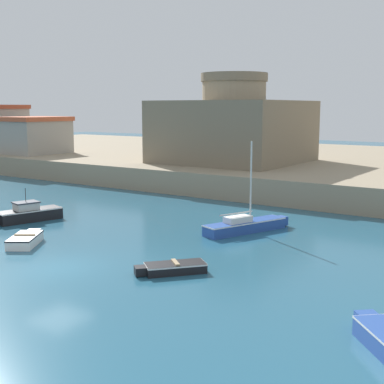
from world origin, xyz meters
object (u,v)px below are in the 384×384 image
dinghy_white_5 (26,239)px  harbor_shed_near_wharf (34,135)px  dinghy_black_1 (173,267)px  motorboat_black_3 (27,214)px  fortress (234,128)px  sailboat_blue_4 (246,225)px

dinghy_white_5 → harbor_shed_near_wharf: bearing=139.7°
dinghy_black_1 → motorboat_black_3: (-14.40, 3.50, 0.25)m
dinghy_black_1 → motorboat_black_3: motorboat_black_3 is taller
fortress → motorboat_black_3: bearing=-93.8°
motorboat_black_3 → dinghy_white_5: (4.85, -3.98, -0.20)m
motorboat_black_3 → fortress: 24.57m
dinghy_black_1 → sailboat_blue_4: sailboat_blue_4 is taller
dinghy_black_1 → dinghy_white_5: bearing=-177.1°
dinghy_white_5 → fortress: size_ratio=0.25×
dinghy_white_5 → dinghy_black_1: bearing=2.9°
dinghy_black_1 → fortress: size_ratio=0.23×
dinghy_black_1 → harbor_shed_near_wharf: (-36.82, 22.69, 3.91)m
sailboat_blue_4 → motorboat_black_3: bearing=-158.0°
dinghy_black_1 → dinghy_white_5: size_ratio=0.93×
sailboat_blue_4 → dinghy_white_5: bearing=-132.0°
dinghy_black_1 → motorboat_black_3: 14.82m
motorboat_black_3 → fortress: fortress is taller
motorboat_black_3 → harbor_shed_near_wharf: harbor_shed_near_wharf is taller
dinghy_black_1 → harbor_shed_near_wharf: bearing=148.4°
motorboat_black_3 → dinghy_black_1: bearing=-13.7°
sailboat_blue_4 → dinghy_black_1: bearing=-82.6°
sailboat_blue_4 → harbor_shed_near_wharf: bearing=158.8°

